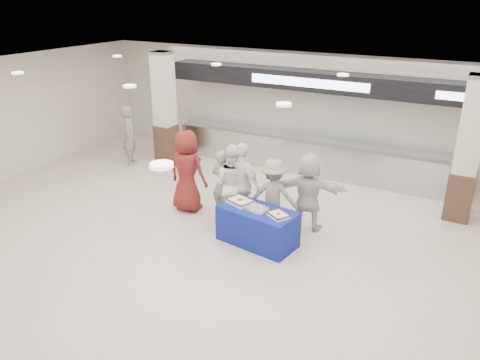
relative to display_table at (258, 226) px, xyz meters
The scene contains 15 objects.
ground 1.27m from the display_table, 118.27° to the right, with size 14.00×14.00×0.00m, color beige.
serving_line 4.44m from the display_table, 97.49° to the left, with size 8.70×0.85×2.80m.
column_left 5.66m from the display_table, 145.57° to the left, with size 0.55×0.55×3.20m.
column_right 4.79m from the display_table, 42.45° to the left, with size 0.55×0.55×3.20m.
display_table is the anchor object (origin of this frame).
sheet_cake_left 0.62m from the display_table, behind, with size 0.59×0.53×0.10m.
sheet_cake_right 0.65m from the display_table, 12.46° to the right, with size 0.49×0.46×0.09m.
cupcake_tray 0.41m from the display_table, 114.13° to the right, with size 0.50×0.43×0.07m.
civilian_maroon 2.29m from the display_table, 163.18° to the left, with size 0.93×0.61×1.91m, color maroon.
soldier_a 1.49m from the display_table, 149.30° to the left, with size 0.57×0.38×1.57m, color gray.
chef_tall 1.25m from the display_table, 145.75° to the left, with size 0.86×0.67×1.77m, color white.
chef_short 1.08m from the display_table, 137.03° to the left, with size 1.08×0.45×1.84m, color white.
soldier_b 0.77m from the display_table, 86.27° to the left, with size 1.03×0.59×1.60m, color gray.
civilian_white 1.33m from the display_table, 58.60° to the left, with size 1.58×0.50×1.70m, color silver.
soldier_bg 5.88m from the display_table, 155.57° to the left, with size 0.63×0.42×1.74m, color gray.
Camera 1 is at (4.23, -6.41, 4.77)m, focal length 35.00 mm.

